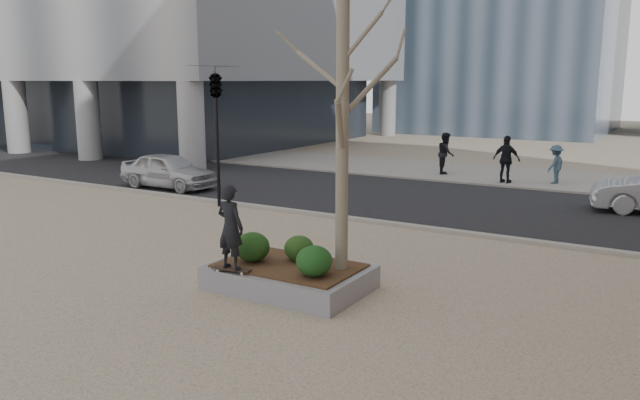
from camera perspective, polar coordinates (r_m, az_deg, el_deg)
The scene contains 16 objects.
ground at distance 13.02m, azimuth -6.49°, elevation -7.29°, with size 120.00×120.00×0.00m, color tan.
street at distance 21.56m, azimuth 9.86°, elevation -0.04°, with size 60.00×8.00×0.02m, color black.
far_sidewalk at distance 28.12m, azimuth 15.05°, elevation 2.30°, with size 60.00×6.00×0.02m, color gray.
planter at distance 12.39m, azimuth -2.80°, elevation -7.08°, with size 3.00×2.00×0.45m, color gray.
planter_mulch at distance 12.32m, azimuth -2.81°, elevation -6.00°, with size 2.70×1.70×0.04m, color #382314.
sycamore_tree at distance 11.52m, azimuth 2.07°, elevation 9.61°, with size 2.80×2.80×6.60m, color gray, non-canonical shape.
shrub_left at distance 12.50m, azimuth -6.21°, elevation -4.29°, with size 0.70×0.70×0.59m, color #193811.
shrub_middle at distance 12.50m, azimuth -1.93°, elevation -4.43°, with size 0.60×0.60×0.51m, color #163611.
shrub_right at distance 11.51m, azimuth -0.54°, elevation -5.61°, with size 0.68×0.68×0.58m, color #123915.
skateboard at distance 12.06m, azimuth -8.09°, elevation -6.39°, with size 0.78×0.20×0.07m, color black, non-canonical shape.
skateboarder at distance 11.83m, azimuth -8.20°, elevation -2.46°, with size 0.59×0.39×1.62m, color black.
police_car at distance 24.24m, azimuth -13.71°, elevation 2.64°, with size 1.58×3.92×1.34m, color #B8B9BD.
pedestrian_a at distance 27.65m, azimuth 11.43°, elevation 4.22°, with size 0.87×0.68×1.80m, color black.
pedestrian_b at distance 26.26m, azimuth 20.73°, elevation 3.08°, with size 0.99×0.57×1.53m, color #385166.
pedestrian_c at distance 25.75m, azimuth 16.68°, elevation 3.58°, with size 1.10×0.46×1.88m, color black.
traffic_light_near at distance 20.27m, azimuth -9.39°, elevation 5.68°, with size 0.60×2.48×4.50m, color black, non-canonical shape.
Camera 1 is at (7.58, -9.78, 4.06)m, focal length 35.00 mm.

